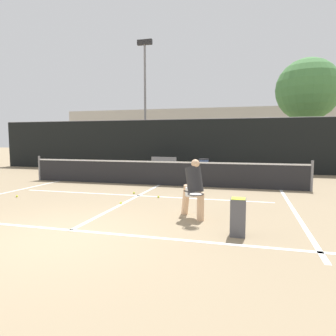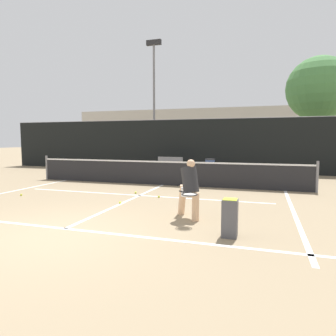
# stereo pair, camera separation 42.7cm
# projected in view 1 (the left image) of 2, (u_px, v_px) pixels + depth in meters

# --- Properties ---
(ground_plane) EXTENTS (100.00, 100.00, 0.00)m
(ground_plane) POSITION_uv_depth(u_px,v_px,m) (58.00, 237.00, 5.54)
(ground_plane) COLOR #937F60
(court_baseline_near) EXTENTS (11.00, 0.10, 0.01)m
(court_baseline_near) POSITION_uv_depth(u_px,v_px,m) (71.00, 230.00, 5.92)
(court_baseline_near) COLOR white
(court_baseline_near) RESTS_ON ground
(court_service_line) EXTENTS (8.25, 0.10, 0.01)m
(court_service_line) POSITION_uv_depth(u_px,v_px,m) (138.00, 196.00, 9.55)
(court_service_line) COLOR white
(court_service_line) RESTS_ON ground
(court_center_mark) EXTENTS (0.10, 6.09, 0.01)m
(court_center_mark) POSITION_uv_depth(u_px,v_px,m) (130.00, 200.00, 8.85)
(court_center_mark) COLOR white
(court_center_mark) RESTS_ON ground
(court_sideline_left) EXTENTS (0.10, 7.09, 0.01)m
(court_sideline_left) POSITION_uv_depth(u_px,v_px,m) (4.00, 193.00, 10.02)
(court_sideline_left) COLOR white
(court_sideline_left) RESTS_ON ground
(court_sideline_right) EXTENTS (0.10, 7.09, 0.01)m
(court_sideline_right) POSITION_uv_depth(u_px,v_px,m) (293.00, 209.00, 7.69)
(court_sideline_right) COLOR white
(court_sideline_right) RESTS_ON ground
(net) EXTENTS (11.09, 0.09, 1.07)m
(net) POSITION_uv_depth(u_px,v_px,m) (159.00, 172.00, 11.73)
(net) COLOR slate
(net) RESTS_ON ground
(fence_back) EXTENTS (24.00, 0.06, 2.93)m
(fence_back) POSITION_uv_depth(u_px,v_px,m) (186.00, 145.00, 16.77)
(fence_back) COLOR black
(fence_back) RESTS_ON ground
(player_practicing) EXTENTS (0.76, 1.16, 1.36)m
(player_practicing) POSITION_uv_depth(u_px,v_px,m) (194.00, 187.00, 6.80)
(player_practicing) COLOR #DBAD84
(player_practicing) RESTS_ON ground
(tennis_ball_scattered_0) EXTENTS (0.07, 0.07, 0.07)m
(tennis_ball_scattered_0) POSITION_uv_depth(u_px,v_px,m) (17.00, 196.00, 9.30)
(tennis_ball_scattered_0) COLOR #D1E033
(tennis_ball_scattered_0) RESTS_ON ground
(tennis_ball_scattered_1) EXTENTS (0.07, 0.07, 0.07)m
(tennis_ball_scattered_1) POSITION_uv_depth(u_px,v_px,m) (158.00, 197.00, 9.22)
(tennis_ball_scattered_1) COLOR #D1E033
(tennis_ball_scattered_1) RESTS_ON ground
(tennis_ball_scattered_2) EXTENTS (0.07, 0.07, 0.07)m
(tennis_ball_scattered_2) POSITION_uv_depth(u_px,v_px,m) (134.00, 193.00, 9.89)
(tennis_ball_scattered_2) COLOR #D1E033
(tennis_ball_scattered_2) RESTS_ON ground
(tennis_ball_scattered_3) EXTENTS (0.07, 0.07, 0.07)m
(tennis_ball_scattered_3) POSITION_uv_depth(u_px,v_px,m) (191.00, 189.00, 10.74)
(tennis_ball_scattered_3) COLOR #D1E033
(tennis_ball_scattered_3) RESTS_ON ground
(tennis_ball_scattered_4) EXTENTS (0.07, 0.07, 0.07)m
(tennis_ball_scattered_4) POSITION_uv_depth(u_px,v_px,m) (121.00, 203.00, 8.31)
(tennis_ball_scattered_4) COLOR #D1E033
(tennis_ball_scattered_4) RESTS_ON ground
(ball_hopper) EXTENTS (0.28, 0.28, 0.71)m
(ball_hopper) POSITION_uv_depth(u_px,v_px,m) (238.00, 216.00, 5.55)
(ball_hopper) COLOR #4C4C51
(ball_hopper) RESTS_ON ground
(courtside_bench) EXTENTS (1.46, 0.52, 0.86)m
(courtside_bench) POSITION_uv_depth(u_px,v_px,m) (163.00, 165.00, 15.87)
(courtside_bench) COLOR slate
(courtside_bench) RESTS_ON ground
(trash_bin) EXTENTS (0.50, 0.50, 0.82)m
(trash_bin) POSITION_uv_depth(u_px,v_px,m) (204.00, 167.00, 15.03)
(trash_bin) COLOR #384C7F
(trash_bin) RESTS_ON ground
(parked_car) EXTENTS (1.67, 4.56, 1.46)m
(parked_car) POSITION_uv_depth(u_px,v_px,m) (225.00, 157.00, 19.72)
(parked_car) COLOR #B7B7BC
(parked_car) RESTS_ON ground
(floodlight_mast) EXTENTS (1.10, 0.24, 8.92)m
(floodlight_mast) POSITION_uv_depth(u_px,v_px,m) (145.00, 86.00, 21.75)
(floodlight_mast) COLOR slate
(floodlight_mast) RESTS_ON ground
(tree_west) EXTENTS (3.89, 3.89, 6.84)m
(tree_west) POSITION_uv_depth(u_px,v_px,m) (308.00, 90.00, 18.76)
(tree_west) COLOR brown
(tree_west) RESTS_ON ground
(building_far) EXTENTS (36.00, 2.40, 5.20)m
(building_far) POSITION_uv_depth(u_px,v_px,m) (218.00, 132.00, 33.38)
(building_far) COLOR #B2ADA3
(building_far) RESTS_ON ground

